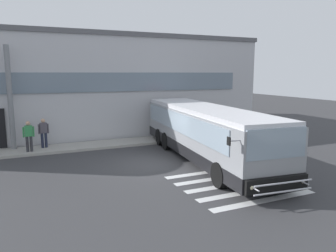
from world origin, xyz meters
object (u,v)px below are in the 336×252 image
(entry_support_column, at_px, (10,98))
(passenger_near_column, at_px, (29,134))
(passenger_by_doorway, at_px, (44,132))
(bus_main_foreground, at_px, (204,134))

(entry_support_column, height_order, passenger_near_column, entry_support_column)
(passenger_near_column, height_order, passenger_by_doorway, same)
(passenger_by_doorway, bearing_deg, bus_main_foreground, -36.60)
(bus_main_foreground, height_order, passenger_by_doorway, bus_main_foreground)
(bus_main_foreground, distance_m, passenger_by_doorway, 9.16)
(bus_main_foreground, xyz_separation_m, passenger_near_column, (-8.14, 4.78, -0.22))
(entry_support_column, relative_size, passenger_near_column, 3.42)
(entry_support_column, bearing_deg, bus_main_foreground, -33.05)
(entry_support_column, distance_m, passenger_by_doorway, 2.53)
(bus_main_foreground, xyz_separation_m, passenger_by_doorway, (-7.35, 5.46, -0.26))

